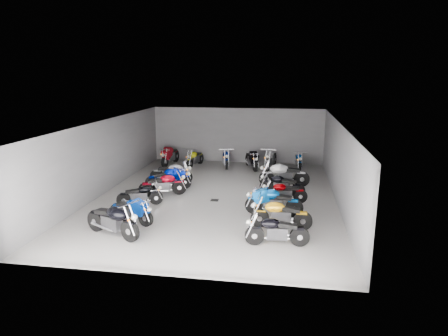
{
  "coord_description": "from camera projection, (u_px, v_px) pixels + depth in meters",
  "views": [
    {
      "loc": [
        2.9,
        -16.15,
        5.19
      ],
      "look_at": [
        0.13,
        1.17,
        1.0
      ],
      "focal_mm": 32.0,
      "sensor_mm": 36.0,
      "label": 1
    }
  ],
  "objects": [
    {
      "name": "motorcycle_left_a",
      "position": [
        113.0,
        220.0,
        12.88
      ],
      "size": [
        2.17,
        1.09,
        1.02
      ],
      "rotation": [
        0.0,
        0.0,
        -2.0
      ],
      "color": "black",
      "rests_on": "ground"
    },
    {
      "name": "motorcycle_back_d",
      "position": [
        252.0,
        159.0,
        22.1
      ],
      "size": [
        0.9,
        2.08,
        0.95
      ],
      "rotation": [
        0.0,
        0.0,
        3.5
      ],
      "color": "black",
      "rests_on": "ground"
    },
    {
      "name": "motorcycle_right_c",
      "position": [
        273.0,
        202.0,
        14.83
      ],
      "size": [
        2.18,
        0.47,
        0.96
      ],
      "rotation": [
        0.0,
        0.0,
        1.49
      ],
      "color": "black",
      "rests_on": "ground"
    },
    {
      "name": "wall_left",
      "position": [
        105.0,
        157.0,
        17.56
      ],
      "size": [
        0.1,
        14.0,
        3.2
      ],
      "primitive_type": "cube",
      "color": "slate",
      "rests_on": "ground"
    },
    {
      "name": "wall_back",
      "position": [
        237.0,
        135.0,
        23.51
      ],
      "size": [
        10.0,
        0.1,
        3.2
      ],
      "primitive_type": "cube",
      "color": "slate",
      "rests_on": "ground"
    },
    {
      "name": "motorcycle_right_e",
      "position": [
        281.0,
        185.0,
        17.23
      ],
      "size": [
        1.98,
        0.65,
        0.88
      ],
      "rotation": [
        0.0,
        0.0,
        1.31
      ],
      "color": "black",
      "rests_on": "ground"
    },
    {
      "name": "motorcycle_left_c",
      "position": [
        140.0,
        195.0,
        15.93
      ],
      "size": [
        1.76,
        0.8,
        0.81
      ],
      "rotation": [
        0.0,
        0.0,
        -1.19
      ],
      "color": "black",
      "rests_on": "ground"
    },
    {
      "name": "motorcycle_right_b",
      "position": [
        280.0,
        214.0,
        13.57
      ],
      "size": [
        2.1,
        0.42,
        0.92
      ],
      "rotation": [
        0.0,
        0.0,
        1.55
      ],
      "color": "black",
      "rests_on": "ground"
    },
    {
      "name": "motorcycle_back_f",
      "position": [
        299.0,
        160.0,
        22.02
      ],
      "size": [
        0.43,
        2.01,
        0.88
      ],
      "rotation": [
        0.0,
        0.0,
        3.22
      ],
      "color": "black",
      "rests_on": "ground"
    },
    {
      "name": "motorcycle_back_a",
      "position": [
        170.0,
        155.0,
        22.97
      ],
      "size": [
        0.52,
        2.31,
        1.02
      ],
      "rotation": [
        0.0,
        0.0,
        3.03
      ],
      "color": "black",
      "rests_on": "ground"
    },
    {
      "name": "ground",
      "position": [
        217.0,
        197.0,
        17.16
      ],
      "size": [
        14.0,
        14.0,
        0.0
      ],
      "primitive_type": "plane",
      "color": "gray",
      "rests_on": "ground"
    },
    {
      "name": "motorcycle_right_f",
      "position": [
        284.0,
        175.0,
        18.62
      ],
      "size": [
        2.36,
        0.55,
        1.04
      ],
      "rotation": [
        0.0,
        0.0,
        1.69
      ],
      "color": "black",
      "rests_on": "ground"
    },
    {
      "name": "drain_grate",
      "position": [
        215.0,
        200.0,
        16.68
      ],
      "size": [
        0.32,
        0.32,
        0.01
      ],
      "primitive_type": "cube",
      "color": "black",
      "rests_on": "ground"
    },
    {
      "name": "wall_right",
      "position": [
        339.0,
        165.0,
        16.02
      ],
      "size": [
        0.1,
        14.0,
        3.2
      ],
      "primitive_type": "cube",
      "color": "slate",
      "rests_on": "ground"
    },
    {
      "name": "motorcycle_right_a",
      "position": [
        276.0,
        231.0,
        12.22
      ],
      "size": [
        2.0,
        0.44,
        0.88
      ],
      "rotation": [
        0.0,
        0.0,
        1.66
      ],
      "color": "black",
      "rests_on": "ground"
    },
    {
      "name": "ceiling",
      "position": [
        216.0,
        122.0,
        16.41
      ],
      "size": [
        10.0,
        14.0,
        0.04
      ],
      "primitive_type": "cube",
      "color": "black",
      "rests_on": "wall_back"
    },
    {
      "name": "motorcycle_left_d",
      "position": [
        163.0,
        185.0,
        17.2
      ],
      "size": [
        1.95,
        0.97,
        0.91
      ],
      "rotation": [
        0.0,
        0.0,
        -1.15
      ],
      "color": "black",
      "rests_on": "ground"
    },
    {
      "name": "motorcycle_back_b",
      "position": [
        195.0,
        158.0,
        22.61
      ],
      "size": [
        0.59,
        2.0,
        0.89
      ],
      "rotation": [
        0.0,
        0.0,
        2.93
      ],
      "color": "black",
      "rests_on": "ground"
    },
    {
      "name": "motorcycle_back_c",
      "position": [
        226.0,
        158.0,
        22.55
      ],
      "size": [
        0.58,
        2.08,
        0.92
      ],
      "rotation": [
        0.0,
        0.0,
        3.33
      ],
      "color": "black",
      "rests_on": "ground"
    },
    {
      "name": "motorcycle_left_f",
      "position": [
        172.0,
        173.0,
        19.17
      ],
      "size": [
        2.11,
        0.41,
        0.93
      ],
      "rotation": [
        0.0,
        0.0,
        -1.59
      ],
      "color": "black",
      "rests_on": "ground"
    },
    {
      "name": "motorcycle_right_d",
      "position": [
        284.0,
        192.0,
        16.25
      ],
      "size": [
        1.88,
        0.46,
        0.83
      ],
      "rotation": [
        0.0,
        0.0,
        1.72
      ],
      "color": "black",
      "rests_on": "ground"
    },
    {
      "name": "motorcycle_back_e",
      "position": [
        271.0,
        159.0,
        22.23
      ],
      "size": [
        0.59,
        2.17,
        0.96
      ],
      "rotation": [
        0.0,
        0.0,
        2.96
      ],
      "color": "black",
      "rests_on": "ground"
    },
    {
      "name": "motorcycle_left_b",
      "position": [
        131.0,
        211.0,
        14.06
      ],
      "size": [
        1.85,
        0.81,
        0.85
      ],
      "rotation": [
        0.0,
        0.0,
        -1.93
      ],
      "color": "black",
      "rests_on": "ground"
    },
    {
      "name": "motorcycle_left_e",
      "position": [
        169.0,
        179.0,
        18.11
      ],
      "size": [
        2.06,
        0.77,
        0.93
      ],
      "rotation": [
        0.0,
        0.0,
        -1.27
      ],
      "color": "black",
      "rests_on": "ground"
    }
  ]
}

